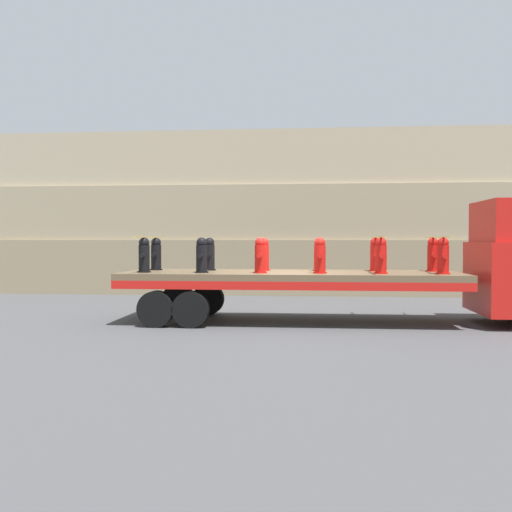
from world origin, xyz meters
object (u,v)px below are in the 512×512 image
at_px(fire_hydrant_black_near_0, 144,255).
at_px(fire_hydrant_red_far_3, 319,255).
at_px(flatbed_trailer, 269,281).
at_px(fire_hydrant_red_far_2, 264,255).
at_px(fire_hydrant_red_near_2, 260,256).
at_px(fire_hydrant_red_near_4, 381,256).
at_px(fire_hydrant_black_far_0, 156,254).
at_px(fire_hydrant_red_far_5, 433,255).
at_px(fire_hydrant_black_near_1, 202,256).
at_px(fire_hydrant_red_near_3, 320,256).
at_px(fire_hydrant_red_far_4, 375,255).
at_px(fire_hydrant_red_near_5, 443,256).
at_px(fire_hydrant_black_far_1, 210,254).

height_order(fire_hydrant_black_near_0, fire_hydrant_red_far_3, same).
bearing_deg(flatbed_trailer, fire_hydrant_red_far_2, 108.40).
relative_size(fire_hydrant_red_near_2, fire_hydrant_red_near_4, 1.00).
distance_m(fire_hydrant_black_far_0, fire_hydrant_red_far_5, 7.30).
bearing_deg(fire_hydrant_red_near_4, fire_hydrant_black_far_0, 169.05).
xyz_separation_m(fire_hydrant_black_near_1, fire_hydrant_red_far_2, (1.46, 1.13, 0.00)).
bearing_deg(fire_hydrant_red_near_3, fire_hydrant_black_near_0, 180.00).
relative_size(fire_hydrant_red_near_3, fire_hydrant_red_near_4, 1.00).
height_order(flatbed_trailer, fire_hydrant_red_far_4, fire_hydrant_red_far_4).
height_order(flatbed_trailer, fire_hydrant_red_near_5, fire_hydrant_red_near_5).
distance_m(flatbed_trailer, fire_hydrant_black_far_0, 3.23).
distance_m(fire_hydrant_red_far_2, fire_hydrant_red_far_3, 1.46).
bearing_deg(fire_hydrant_black_near_0, fire_hydrant_black_far_1, 37.75).
distance_m(fire_hydrant_red_near_4, fire_hydrant_red_far_5, 1.85).
relative_size(fire_hydrant_black_far_0, fire_hydrant_red_near_4, 1.00).
distance_m(flatbed_trailer, fire_hydrant_red_near_3, 1.54).
xyz_separation_m(flatbed_trailer, fire_hydrant_red_near_5, (4.19, -0.57, 0.66)).
bearing_deg(fire_hydrant_red_far_5, fire_hydrant_red_near_2, -165.53).
bearing_deg(fire_hydrant_red_near_5, fire_hydrant_black_far_1, 169.05).
distance_m(fire_hydrant_black_far_1, fire_hydrant_red_far_5, 5.84).
distance_m(fire_hydrant_black_near_0, fire_hydrant_black_far_0, 1.13).
relative_size(fire_hydrant_black_far_1, fire_hydrant_red_far_4, 1.00).
xyz_separation_m(flatbed_trailer, fire_hydrant_red_near_4, (2.73, -0.57, 0.66)).
relative_size(flatbed_trailer, fire_hydrant_black_far_1, 9.71).
distance_m(fire_hydrant_black_far_1, fire_hydrant_red_near_2, 1.85).
xyz_separation_m(fire_hydrant_black_near_0, fire_hydrant_red_far_3, (4.38, 1.13, 0.00)).
xyz_separation_m(fire_hydrant_black_near_1, fire_hydrant_red_near_3, (2.92, 0.00, 0.00)).
relative_size(fire_hydrant_black_near_0, fire_hydrant_black_far_0, 1.00).
distance_m(flatbed_trailer, fire_hydrant_red_near_5, 4.28).
height_order(fire_hydrant_black_near_0, fire_hydrant_red_far_4, same).
bearing_deg(fire_hydrant_red_near_2, fire_hydrant_red_far_3, 37.75).
xyz_separation_m(fire_hydrant_black_near_0, fire_hydrant_red_far_5, (7.30, 1.13, 0.00)).
relative_size(fire_hydrant_black_near_1, fire_hydrant_red_near_4, 1.00).
height_order(fire_hydrant_black_near_1, fire_hydrant_black_far_1, same).
bearing_deg(flatbed_trailer, fire_hydrant_red_near_3, -23.95).
xyz_separation_m(fire_hydrant_red_far_2, fire_hydrant_red_near_5, (4.38, -1.13, 0.00)).
bearing_deg(fire_hydrant_red_near_4, fire_hydrant_red_far_5, 37.75).
bearing_deg(flatbed_trailer, fire_hydrant_red_near_4, -11.69).
bearing_deg(fire_hydrant_red_far_2, fire_hydrant_red_near_5, -14.47).
xyz_separation_m(fire_hydrant_red_near_4, fire_hydrant_red_far_4, (0.00, 1.13, 0.00)).
relative_size(fire_hydrant_red_near_2, fire_hydrant_red_far_3, 1.00).
height_order(fire_hydrant_black_near_0, fire_hydrant_red_far_5, same).
distance_m(fire_hydrant_black_far_1, fire_hydrant_red_near_4, 4.52).
bearing_deg(fire_hydrant_red_far_4, fire_hydrant_black_far_1, 180.00).
relative_size(fire_hydrant_red_near_2, fire_hydrant_red_near_5, 1.00).
height_order(fire_hydrant_black_far_0, fire_hydrant_red_far_5, same).
bearing_deg(fire_hydrant_red_near_3, flatbed_trailer, 156.05).
relative_size(fire_hydrant_red_near_3, fire_hydrant_red_near_5, 1.00).
distance_m(fire_hydrant_black_near_1, fire_hydrant_red_near_5, 5.84).
distance_m(fire_hydrant_black_near_0, fire_hydrant_red_far_2, 3.13).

